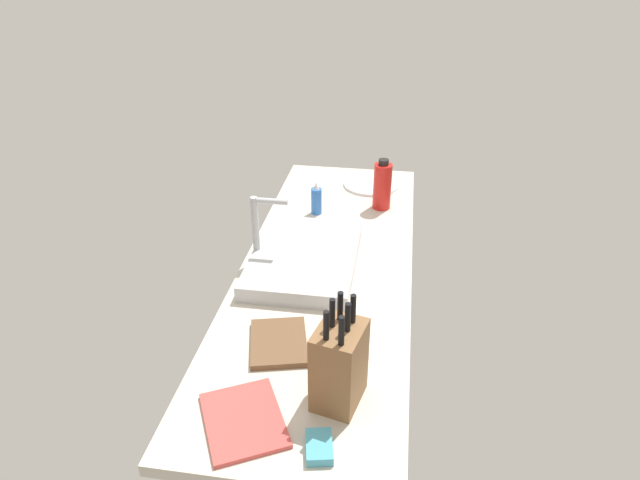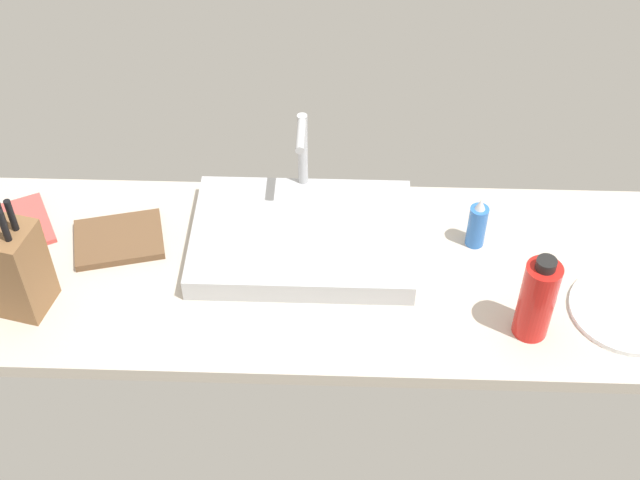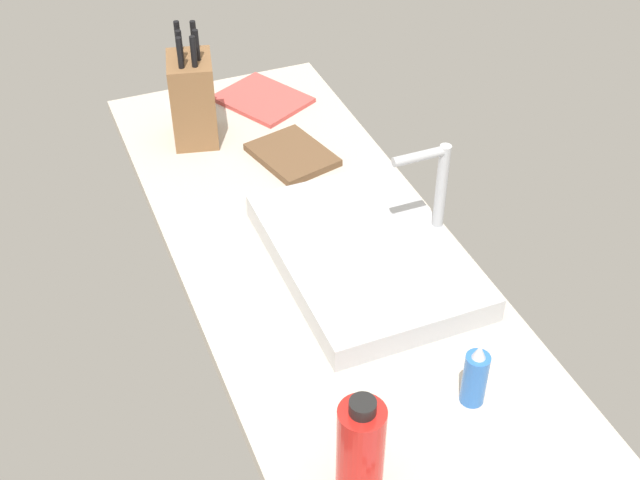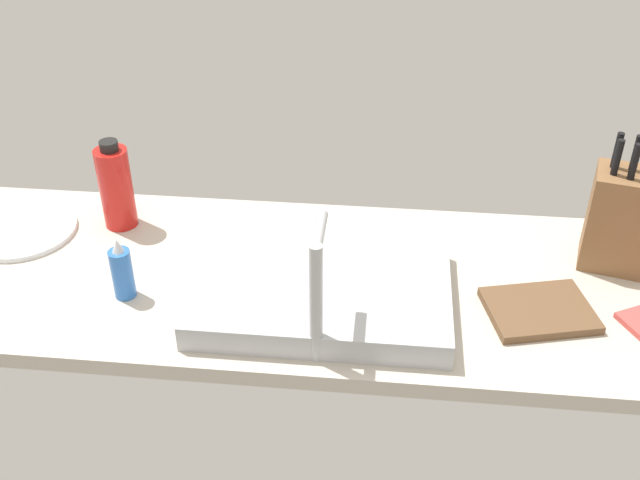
# 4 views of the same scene
# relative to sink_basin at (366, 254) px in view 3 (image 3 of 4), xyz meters

# --- Properties ---
(countertop_slab) EXTENTS (1.78, 0.59, 0.04)m
(countertop_slab) POSITION_rel_sink_basin_xyz_m (0.01, -0.08, -0.04)
(countertop_slab) COLOR beige
(countertop_slab) RESTS_ON ground
(sink_basin) EXTENTS (0.51, 0.35, 0.05)m
(sink_basin) POSITION_rel_sink_basin_xyz_m (0.00, 0.00, 0.00)
(sink_basin) COLOR #B7BABF
(sink_basin) RESTS_ON countertop_slab
(faucet) EXTENTS (0.06, 0.13, 0.25)m
(faucet) POSITION_rel_sink_basin_xyz_m (-0.00, 0.15, 0.12)
(faucet) COLOR #B7BABF
(faucet) RESTS_ON countertop_slab
(knife_block) EXTENTS (0.16, 0.14, 0.30)m
(knife_block) POSITION_rel_sink_basin_xyz_m (-0.61, -0.19, 0.09)
(knife_block) COLOR brown
(knife_block) RESTS_ON countertop_slab
(cutting_board) EXTENTS (0.23, 0.20, 0.02)m
(cutting_board) POSITION_rel_sink_basin_xyz_m (-0.43, -0.00, -0.02)
(cutting_board) COLOR brown
(cutting_board) RESTS_ON countertop_slab
(soap_bottle) EXTENTS (0.04, 0.04, 0.14)m
(soap_bottle) POSITION_rel_sink_basin_xyz_m (0.40, 0.02, 0.03)
(soap_bottle) COLOR blue
(soap_bottle) RESTS_ON countertop_slab
(water_bottle) EXTENTS (0.08, 0.08, 0.21)m
(water_bottle) POSITION_rel_sink_basin_xyz_m (0.49, -0.24, 0.07)
(water_bottle) COLOR red
(water_bottle) RESTS_ON countertop_slab
(dish_towel) EXTENTS (0.28, 0.26, 0.01)m
(dish_towel) POSITION_rel_sink_basin_xyz_m (-0.72, 0.02, -0.02)
(dish_towel) COLOR #CC4C47
(dish_towel) RESTS_ON countertop_slab
(dish_sponge) EXTENTS (0.10, 0.08, 0.02)m
(dish_sponge) POSITION_rel_sink_basin_xyz_m (-0.77, -0.17, -0.02)
(dish_sponge) COLOR #4CA3BC
(dish_sponge) RESTS_ON countertop_slab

